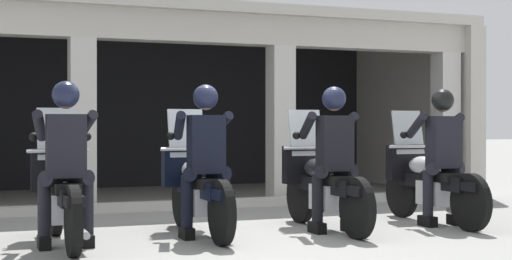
% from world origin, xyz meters
% --- Properties ---
extents(ground_plane, '(80.00, 80.00, 0.00)m').
position_xyz_m(ground_plane, '(0.00, 3.00, 0.00)').
color(ground_plane, gray).
extents(station_building, '(10.06, 4.20, 2.97)m').
position_xyz_m(station_building, '(-0.02, 5.12, 1.90)').
color(station_building, black).
rests_on(station_building, ground).
extents(kerb_strip, '(9.56, 0.24, 0.12)m').
position_xyz_m(kerb_strip, '(-0.02, 2.53, 0.06)').
color(kerb_strip, '#B7B5AD').
rests_on(kerb_strip, ground).
extents(motorcycle_far_left, '(0.62, 2.04, 1.35)m').
position_xyz_m(motorcycle_far_left, '(-2.14, 0.00, 0.50)').
color(motorcycle_far_left, black).
rests_on(motorcycle_far_left, ground).
extents(police_officer_far_left, '(0.63, 0.61, 1.58)m').
position_xyz_m(police_officer_far_left, '(-2.14, -0.28, 0.94)').
color(police_officer_far_left, black).
rests_on(police_officer_far_left, ground).
extents(motorcycle_center_left, '(0.62, 2.04, 1.35)m').
position_xyz_m(motorcycle_center_left, '(-0.71, 0.13, 0.50)').
color(motorcycle_center_left, black).
rests_on(motorcycle_center_left, ground).
extents(police_officer_center_left, '(0.63, 0.61, 1.58)m').
position_xyz_m(police_officer_center_left, '(-0.71, -0.15, 0.94)').
color(police_officer_center_left, black).
rests_on(police_officer_center_left, ground).
extents(motorcycle_center_right, '(0.62, 2.04, 1.35)m').
position_xyz_m(motorcycle_center_right, '(0.71, 0.03, 0.50)').
color(motorcycle_center_right, black).
rests_on(motorcycle_center_right, ground).
extents(police_officer_center_right, '(0.63, 0.61, 1.58)m').
position_xyz_m(police_officer_center_right, '(0.71, -0.25, 0.94)').
color(police_officer_center_right, black).
rests_on(police_officer_center_right, ground).
extents(motorcycle_far_right, '(0.62, 2.04, 1.35)m').
position_xyz_m(motorcycle_far_right, '(2.14, 0.07, 0.50)').
color(motorcycle_far_right, black).
rests_on(motorcycle_far_right, ground).
extents(police_officer_far_right, '(0.63, 0.61, 1.58)m').
position_xyz_m(police_officer_far_right, '(2.14, -0.21, 0.94)').
color(police_officer_far_right, black).
rests_on(police_officer_far_right, ground).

